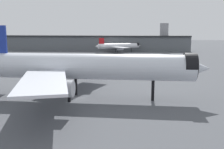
% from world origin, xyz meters
% --- Properties ---
extents(ground, '(900.00, 900.00, 0.00)m').
position_xyz_m(ground, '(0.00, 0.00, 0.00)').
color(ground, '#4C4F54').
extents(airliner_near_gate, '(67.01, 61.19, 19.72)m').
position_xyz_m(airliner_near_gate, '(0.74, -0.15, 8.69)').
color(airliner_near_gate, silver).
rests_on(airliner_near_gate, ground).
extents(airliner_far_taxiway, '(38.00, 34.07, 12.20)m').
position_xyz_m(airliner_far_taxiway, '(-7.19, 148.43, 5.38)').
color(airliner_far_taxiway, white).
rests_on(airliner_far_taxiway, ground).
extents(terminal_building, '(188.94, 33.68, 24.72)m').
position_xyz_m(terminal_building, '(-38.70, 169.28, 7.06)').
color(terminal_building, slate).
rests_on(terminal_building, ground).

